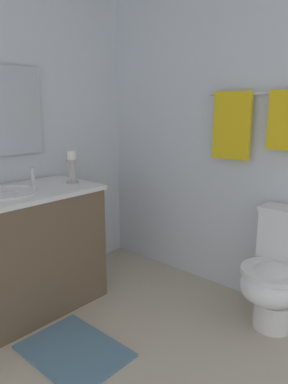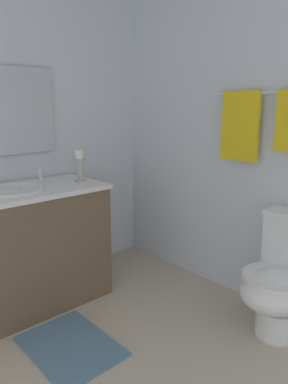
{
  "view_description": "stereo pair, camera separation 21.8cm",
  "coord_description": "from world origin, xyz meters",
  "px_view_note": "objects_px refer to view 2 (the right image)",
  "views": [
    {
      "loc": [
        1.07,
        -0.96,
        1.39
      ],
      "look_at": [
        -0.34,
        0.63,
        0.88
      ],
      "focal_mm": 33.84,
      "sensor_mm": 36.0,
      "label": 1
    },
    {
      "loc": [
        1.23,
        -0.8,
        1.39
      ],
      "look_at": [
        -0.34,
        0.63,
        0.88
      ],
      "focal_mm": 33.84,
      "sensor_mm": 36.0,
      "label": 2
    }
  ],
  "objects_px": {
    "candle_holder_tall": "(80,165)",
    "toilet": "(281,280)",
    "bath_mat": "(70,346)",
    "sink_basin": "(15,196)",
    "towel_bar": "(271,93)",
    "towel_near_vanity": "(240,126)",
    "vanity_cabinet": "(20,250)"
  },
  "relations": [
    {
      "from": "candle_holder_tall",
      "to": "towel_near_vanity",
      "type": "xyz_separation_m",
      "value": [
        0.84,
        0.75,
        0.29
      ]
    },
    {
      "from": "sink_basin",
      "to": "bath_mat",
      "type": "bearing_deg",
      "value": -0.09
    },
    {
      "from": "toilet",
      "to": "towel_near_vanity",
      "type": "height_order",
      "value": "towel_near_vanity"
    },
    {
      "from": "vanity_cabinet",
      "to": "toilet",
      "type": "xyz_separation_m",
      "value": [
        1.37,
        1.02,
        -0.06
      ]
    },
    {
      "from": "candle_holder_tall",
      "to": "bath_mat",
      "type": "height_order",
      "value": "candle_holder_tall"
    },
    {
      "from": "candle_holder_tall",
      "to": "toilet",
      "type": "relative_size",
      "value": 0.31
    },
    {
      "from": "vanity_cabinet",
      "to": "toilet",
      "type": "distance_m",
      "value": 1.71
    },
    {
      "from": "candle_holder_tall",
      "to": "toilet",
      "type": "distance_m",
      "value": 1.55
    },
    {
      "from": "sink_basin",
      "to": "bath_mat",
      "type": "relative_size",
      "value": 0.67
    },
    {
      "from": "vanity_cabinet",
      "to": "bath_mat",
      "type": "relative_size",
      "value": 1.99
    },
    {
      "from": "toilet",
      "to": "towel_near_vanity",
      "type": "relative_size",
      "value": 1.61
    },
    {
      "from": "toilet",
      "to": "bath_mat",
      "type": "bearing_deg",
      "value": -126.1
    },
    {
      "from": "vanity_cabinet",
      "to": "candle_holder_tall",
      "type": "xyz_separation_m",
      "value": [
        0.05,
        0.48,
        0.54
      ]
    },
    {
      "from": "bath_mat",
      "to": "towel_near_vanity",
      "type": "bearing_deg",
      "value": 77.8
    },
    {
      "from": "toilet",
      "to": "towel_near_vanity",
      "type": "xyz_separation_m",
      "value": [
        -0.48,
        0.2,
        0.88
      ]
    },
    {
      "from": "towel_bar",
      "to": "bath_mat",
      "type": "bearing_deg",
      "value": -110.46
    },
    {
      "from": "candle_holder_tall",
      "to": "towel_bar",
      "type": "bearing_deg",
      "value": 36.42
    },
    {
      "from": "candle_holder_tall",
      "to": "toilet",
      "type": "height_order",
      "value": "candle_holder_tall"
    },
    {
      "from": "candle_holder_tall",
      "to": "sink_basin",
      "type": "bearing_deg",
      "value": -95.97
    },
    {
      "from": "candle_holder_tall",
      "to": "bath_mat",
      "type": "distance_m",
      "value": 1.21
    },
    {
      "from": "toilet",
      "to": "towel_near_vanity",
      "type": "bearing_deg",
      "value": 156.98
    },
    {
      "from": "sink_basin",
      "to": "towel_near_vanity",
      "type": "relative_size",
      "value": 0.86
    },
    {
      "from": "vanity_cabinet",
      "to": "sink_basin",
      "type": "xyz_separation_m",
      "value": [
        -0.0,
        0.0,
        0.38
      ]
    },
    {
      "from": "toilet",
      "to": "bath_mat",
      "type": "height_order",
      "value": "toilet"
    },
    {
      "from": "towel_near_vanity",
      "to": "bath_mat",
      "type": "xyz_separation_m",
      "value": [
        -0.27,
        -1.23,
        -1.24
      ]
    },
    {
      "from": "vanity_cabinet",
      "to": "bath_mat",
      "type": "xyz_separation_m",
      "value": [
        0.62,
        0.0,
        -0.41
      ]
    },
    {
      "from": "vanity_cabinet",
      "to": "toilet",
      "type": "bearing_deg",
      "value": 36.72
    },
    {
      "from": "towel_near_vanity",
      "to": "bath_mat",
      "type": "distance_m",
      "value": 1.77
    },
    {
      "from": "towel_bar",
      "to": "towel_near_vanity",
      "type": "height_order",
      "value": "towel_near_vanity"
    },
    {
      "from": "sink_basin",
      "to": "towel_bar",
      "type": "distance_m",
      "value": 1.78
    },
    {
      "from": "toilet",
      "to": "towel_bar",
      "type": "relative_size",
      "value": 0.94
    },
    {
      "from": "sink_basin",
      "to": "towel_bar",
      "type": "relative_size",
      "value": 0.5
    }
  ]
}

